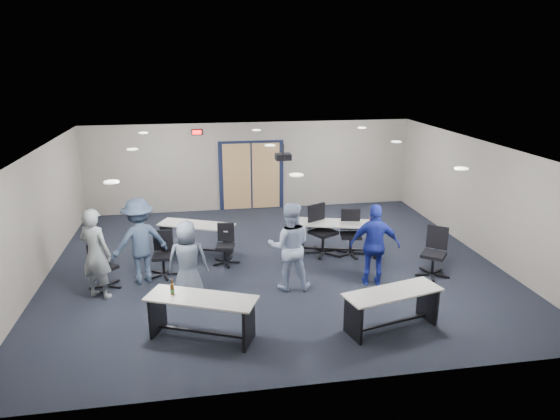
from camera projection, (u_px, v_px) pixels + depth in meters
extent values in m
plane|color=black|center=(274.00, 264.00, 11.53)|extent=(10.00, 10.00, 0.00)
cube|color=gray|center=(251.00, 166.00, 15.38)|extent=(10.00, 0.04, 2.70)
cube|color=gray|center=(324.00, 300.00, 6.89)|extent=(10.00, 0.04, 2.70)
cube|color=gray|center=(36.00, 219.00, 10.34)|extent=(0.04, 9.00, 2.70)
cube|color=gray|center=(480.00, 198.00, 11.93)|extent=(0.04, 9.00, 2.70)
cube|color=white|center=(273.00, 148.00, 10.74)|extent=(10.00, 9.00, 0.04)
cube|color=black|center=(251.00, 176.00, 15.44)|extent=(2.00, 0.06, 2.20)
cube|color=tan|center=(237.00, 177.00, 15.35)|extent=(0.85, 0.04, 2.05)
cube|color=tan|center=(266.00, 176.00, 15.49)|extent=(0.85, 0.04, 2.05)
cube|color=black|center=(197.00, 132.00, 14.75)|extent=(0.32, 0.05, 0.18)
cube|color=#FF0C0C|center=(197.00, 132.00, 14.72)|extent=(0.26, 0.02, 0.12)
cylinder|color=black|center=(283.00, 149.00, 11.29)|extent=(0.04, 0.04, 0.24)
cube|color=black|center=(283.00, 157.00, 11.35)|extent=(0.35, 0.30, 0.14)
cylinder|color=black|center=(284.00, 158.00, 11.20)|extent=(0.08, 0.03, 0.08)
cube|color=silver|center=(201.00, 298.00, 8.27)|extent=(1.94, 1.30, 0.03)
cube|color=black|center=(158.00, 313.00, 8.57)|extent=(0.27, 0.54, 0.72)
cube|color=black|center=(249.00, 324.00, 8.20)|extent=(0.27, 0.54, 0.72)
cube|color=black|center=(203.00, 332.00, 8.46)|extent=(1.53, 0.70, 0.04)
cube|color=silver|center=(393.00, 292.00, 8.58)|extent=(1.84, 0.99, 0.03)
cube|color=black|center=(353.00, 320.00, 8.38)|extent=(0.18, 0.53, 0.68)
cube|color=black|center=(428.00, 302.00, 8.98)|extent=(0.18, 0.53, 0.68)
cube|color=black|center=(391.00, 323.00, 8.75)|extent=(1.52, 0.42, 0.04)
cube|color=silver|center=(196.00, 225.00, 11.97)|extent=(1.91, 1.30, 0.03)
cube|color=black|center=(167.00, 236.00, 12.27)|extent=(0.27, 0.53, 0.71)
cube|color=black|center=(228.00, 242.00, 11.88)|extent=(0.27, 0.53, 0.71)
cube|color=black|center=(198.00, 249.00, 12.15)|extent=(1.49, 0.71, 0.04)
cube|color=silver|center=(339.00, 223.00, 11.92)|extent=(2.04, 1.15, 0.03)
cube|color=black|center=(303.00, 237.00, 12.12)|extent=(0.21, 0.58, 0.75)
cube|color=black|center=(375.00, 240.00, 11.94)|extent=(0.21, 0.58, 0.75)
cube|color=black|center=(338.00, 249.00, 12.11)|extent=(1.67, 0.53, 0.04)
cylinder|color=red|center=(371.00, 221.00, 11.82)|extent=(0.09, 0.09, 0.13)
imported|color=gray|center=(96.00, 254.00, 9.68)|extent=(0.80, 0.71, 1.83)
imported|color=slate|center=(188.00, 261.00, 9.64)|extent=(0.81, 0.56, 1.59)
imported|color=#AFC3E8|center=(290.00, 246.00, 10.06)|extent=(0.98, 0.81, 1.83)
imported|color=#1B2898|center=(375.00, 245.00, 10.25)|extent=(1.09, 0.66, 1.74)
imported|color=#384A65|center=(140.00, 241.00, 10.35)|extent=(1.35, 1.09, 1.83)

